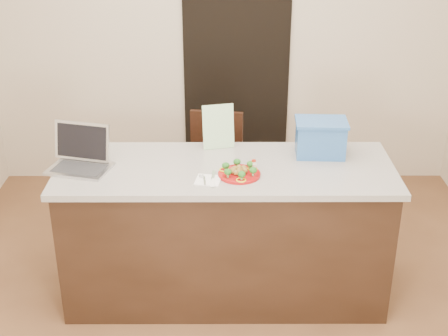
{
  "coord_description": "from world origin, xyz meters",
  "views": [
    {
      "loc": [
        -0.02,
        -3.18,
        2.54
      ],
      "look_at": [
        -0.01,
        0.2,
        0.93
      ],
      "focal_mm": 50.0,
      "sensor_mm": 36.0,
      "label": 1
    }
  ],
  "objects_px": {
    "laptop": "(81,156)",
    "chair": "(217,164)",
    "plate": "(239,174)",
    "yogurt_bottle": "(254,167)",
    "island": "(226,231)",
    "napkin": "(208,180)",
    "blue_box": "(320,138)"
  },
  "relations": [
    {
      "from": "laptop",
      "to": "chair",
      "type": "distance_m",
      "value": 1.29
    },
    {
      "from": "plate",
      "to": "yogurt_bottle",
      "type": "distance_m",
      "value": 0.1
    },
    {
      "from": "laptop",
      "to": "yogurt_bottle",
      "type": "bearing_deg",
      "value": 10.11
    },
    {
      "from": "island",
      "to": "napkin",
      "type": "xyz_separation_m",
      "value": [
        -0.1,
        -0.19,
        0.46
      ]
    },
    {
      "from": "plate",
      "to": "laptop",
      "type": "bearing_deg",
      "value": 171.92
    },
    {
      "from": "napkin",
      "to": "plate",
      "type": "bearing_deg",
      "value": 19.86
    },
    {
      "from": "island",
      "to": "laptop",
      "type": "height_order",
      "value": "laptop"
    },
    {
      "from": "plate",
      "to": "blue_box",
      "type": "height_order",
      "value": "blue_box"
    },
    {
      "from": "blue_box",
      "to": "yogurt_bottle",
      "type": "bearing_deg",
      "value": -146.95
    },
    {
      "from": "yogurt_bottle",
      "to": "chair",
      "type": "height_order",
      "value": "yogurt_bottle"
    },
    {
      "from": "island",
      "to": "yogurt_bottle",
      "type": "distance_m",
      "value": 0.52
    },
    {
      "from": "yogurt_bottle",
      "to": "chair",
      "type": "distance_m",
      "value": 1.09
    },
    {
      "from": "blue_box",
      "to": "plate",
      "type": "bearing_deg",
      "value": -147.05
    },
    {
      "from": "napkin",
      "to": "yogurt_bottle",
      "type": "distance_m",
      "value": 0.3
    },
    {
      "from": "blue_box",
      "to": "napkin",
      "type": "bearing_deg",
      "value": -149.61
    },
    {
      "from": "chair",
      "to": "laptop",
      "type": "bearing_deg",
      "value": -124.32
    },
    {
      "from": "island",
      "to": "laptop",
      "type": "distance_m",
      "value": 1.03
    },
    {
      "from": "island",
      "to": "napkin",
      "type": "height_order",
      "value": "napkin"
    },
    {
      "from": "plate",
      "to": "napkin",
      "type": "relative_size",
      "value": 1.77
    },
    {
      "from": "chair",
      "to": "blue_box",
      "type": "bearing_deg",
      "value": -39.1
    },
    {
      "from": "plate",
      "to": "blue_box",
      "type": "bearing_deg",
      "value": 30.31
    },
    {
      "from": "yogurt_bottle",
      "to": "laptop",
      "type": "height_order",
      "value": "laptop"
    },
    {
      "from": "napkin",
      "to": "island",
      "type": "bearing_deg",
      "value": 61.54
    },
    {
      "from": "island",
      "to": "plate",
      "type": "bearing_deg",
      "value": -57.39
    },
    {
      "from": "napkin",
      "to": "blue_box",
      "type": "bearing_deg",
      "value": 27.76
    },
    {
      "from": "island",
      "to": "laptop",
      "type": "bearing_deg",
      "value": 179.23
    },
    {
      "from": "laptop",
      "to": "blue_box",
      "type": "bearing_deg",
      "value": 21.21
    },
    {
      "from": "napkin",
      "to": "laptop",
      "type": "distance_m",
      "value": 0.81
    },
    {
      "from": "blue_box",
      "to": "island",
      "type": "bearing_deg",
      "value": -160.76
    },
    {
      "from": "plate",
      "to": "yogurt_bottle",
      "type": "xyz_separation_m",
      "value": [
        0.09,
        0.05,
        0.02
      ]
    },
    {
      "from": "yogurt_bottle",
      "to": "chair",
      "type": "bearing_deg",
      "value": 103.42
    },
    {
      "from": "island",
      "to": "chair",
      "type": "distance_m",
      "value": 0.9
    }
  ]
}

